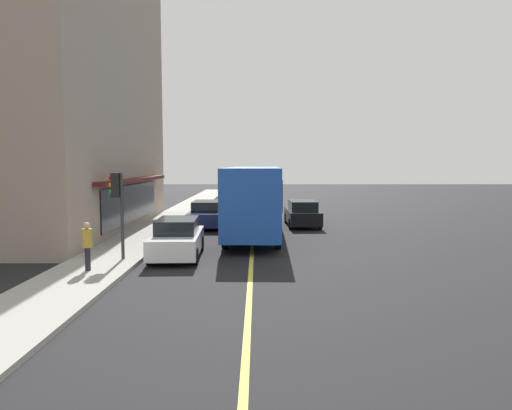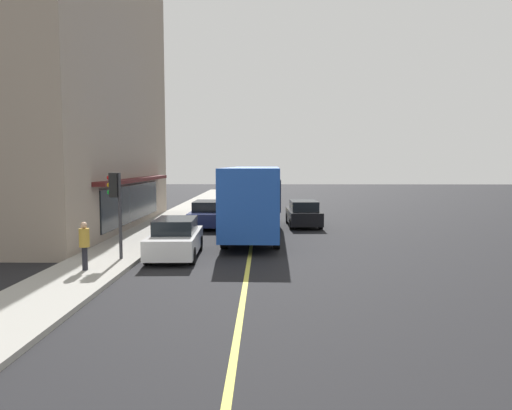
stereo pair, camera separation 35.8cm
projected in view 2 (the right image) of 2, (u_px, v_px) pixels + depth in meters
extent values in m
plane|color=black|center=(253.00, 234.00, 24.91)|extent=(120.00, 120.00, 0.00)
cube|color=#9E9B93|center=(151.00, 232.00, 25.00)|extent=(80.00, 2.67, 0.15)
cube|color=#D8D14C|center=(253.00, 234.00, 24.91)|extent=(36.00, 0.16, 0.01)
cube|color=gray|center=(33.00, 90.00, 26.02)|extent=(18.02, 10.80, 15.43)
cube|color=#4C1919|center=(137.00, 180.00, 26.35)|extent=(12.61, 0.70, 0.20)
cube|color=black|center=(134.00, 203.00, 26.47)|extent=(10.81, 0.08, 2.00)
cube|color=#1E4CAD|center=(254.00, 197.00, 23.87)|extent=(11.05, 2.72, 3.00)
cube|color=black|center=(257.00, 185.00, 29.26)|extent=(0.16, 2.10, 1.80)
cube|color=black|center=(228.00, 190.00, 23.58)|extent=(8.80, 0.23, 1.32)
cube|color=black|center=(279.00, 190.00, 23.49)|extent=(8.80, 0.23, 1.32)
cube|color=#0CF259|center=(257.00, 171.00, 29.25)|extent=(0.12, 1.90, 0.36)
cube|color=#2D2D33|center=(257.00, 211.00, 29.50)|extent=(0.21, 2.40, 0.40)
cylinder|color=black|center=(237.00, 218.00, 27.54)|extent=(1.01, 0.32, 1.00)
cylinder|color=black|center=(276.00, 219.00, 27.46)|extent=(1.01, 0.32, 1.00)
cylinder|color=black|center=(224.00, 237.00, 20.54)|extent=(1.01, 0.32, 1.00)
cylinder|color=black|center=(276.00, 237.00, 20.45)|extent=(1.01, 0.32, 1.00)
cylinder|color=#2D2D33|center=(120.00, 216.00, 17.53)|extent=(0.12, 0.12, 3.20)
cube|color=black|center=(114.00, 185.00, 17.44)|extent=(0.30, 0.30, 0.90)
sphere|color=red|center=(109.00, 178.00, 17.42)|extent=(0.18, 0.18, 0.18)
sphere|color=orange|center=(109.00, 185.00, 17.44)|extent=(0.18, 0.18, 0.18)
sphere|color=green|center=(110.00, 192.00, 17.46)|extent=(0.18, 0.18, 0.18)
cube|color=white|center=(175.00, 242.00, 18.67)|extent=(4.37, 1.98, 0.75)
cube|color=black|center=(176.00, 225.00, 18.76)|extent=(2.47, 1.61, 0.55)
cylinder|color=black|center=(192.00, 256.00, 17.30)|extent=(0.65, 0.25, 0.64)
cylinder|color=black|center=(147.00, 256.00, 17.26)|extent=(0.65, 0.25, 0.64)
cylinder|color=black|center=(200.00, 243.00, 20.13)|extent=(0.65, 0.25, 0.64)
cylinder|color=black|center=(161.00, 243.00, 20.09)|extent=(0.65, 0.25, 0.64)
cube|color=navy|center=(207.00, 217.00, 27.45)|extent=(4.30, 1.81, 0.75)
cube|color=black|center=(208.00, 206.00, 27.54)|extent=(2.41, 1.52, 0.55)
cylinder|color=black|center=(219.00, 225.00, 26.05)|extent=(0.64, 0.22, 0.64)
cylinder|color=black|center=(190.00, 225.00, 26.08)|extent=(0.64, 0.22, 0.64)
cylinder|color=black|center=(224.00, 219.00, 28.88)|extent=(0.64, 0.22, 0.64)
cylinder|color=black|center=(197.00, 219.00, 28.90)|extent=(0.64, 0.22, 0.64)
cube|color=black|center=(303.00, 216.00, 27.93)|extent=(4.34, 1.91, 0.75)
cube|color=black|center=(304.00, 205.00, 27.73)|extent=(2.44, 1.57, 0.55)
cylinder|color=black|center=(288.00, 218.00, 29.36)|extent=(0.65, 0.24, 0.64)
cylinder|color=black|center=(314.00, 218.00, 29.38)|extent=(0.65, 0.24, 0.64)
cylinder|color=black|center=(291.00, 224.00, 26.54)|extent=(0.65, 0.24, 0.64)
cylinder|color=black|center=(321.00, 224.00, 26.55)|extent=(0.65, 0.24, 0.64)
cylinder|color=black|center=(85.00, 258.00, 15.73)|extent=(0.18, 0.18, 0.78)
cylinder|color=#B28C33|center=(84.00, 238.00, 15.67)|extent=(0.34, 0.34, 0.62)
sphere|color=tan|center=(84.00, 225.00, 15.63)|extent=(0.22, 0.22, 0.22)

